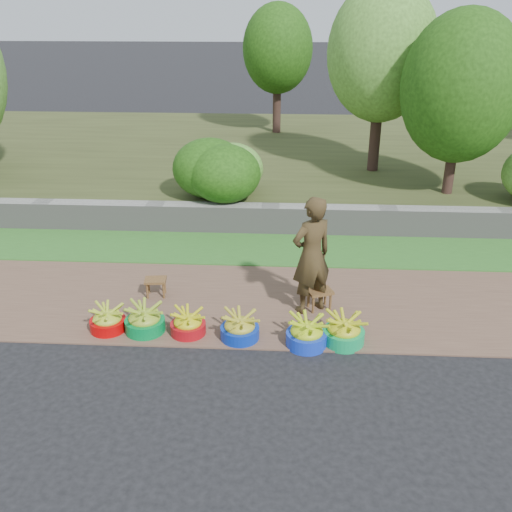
# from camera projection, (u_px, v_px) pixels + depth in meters

# --- Properties ---
(ground_plane) EXTENTS (120.00, 120.00, 0.00)m
(ground_plane) POSITION_uv_depth(u_px,v_px,m) (260.00, 350.00, 7.34)
(ground_plane) COLOR black
(ground_plane) RESTS_ON ground
(dirt_shoulder) EXTENTS (80.00, 2.50, 0.02)m
(dirt_shoulder) POSITION_uv_depth(u_px,v_px,m) (264.00, 303.00, 8.48)
(dirt_shoulder) COLOR brown
(dirt_shoulder) RESTS_ON ground
(grass_verge) EXTENTS (80.00, 1.50, 0.04)m
(grass_verge) POSITION_uv_depth(u_px,v_px,m) (269.00, 249.00, 10.29)
(grass_verge) COLOR #327127
(grass_verge) RESTS_ON ground
(retaining_wall) EXTENTS (80.00, 0.35, 0.55)m
(retaining_wall) POSITION_uv_depth(u_px,v_px,m) (270.00, 219.00, 10.96)
(retaining_wall) COLOR gray
(retaining_wall) RESTS_ON ground
(earth_bank) EXTENTS (80.00, 10.00, 0.50)m
(earth_bank) POSITION_uv_depth(u_px,v_px,m) (277.00, 157.00, 15.44)
(earth_bank) COLOR #3D4420
(earth_bank) RESTS_ON ground
(vegetation) EXTENTS (37.34, 8.42, 4.81)m
(vegetation) POSITION_uv_depth(u_px,v_px,m) (486.00, 68.00, 12.21)
(vegetation) COLOR #32201A
(vegetation) RESTS_ON earth_bank
(basin_a) EXTENTS (0.49, 0.49, 0.36)m
(basin_a) POSITION_uv_depth(u_px,v_px,m) (108.00, 320.00, 7.72)
(basin_a) COLOR #BA0305
(basin_a) RESTS_ON ground
(basin_b) EXTENTS (0.54, 0.54, 0.40)m
(basin_b) POSITION_uv_depth(u_px,v_px,m) (145.00, 320.00, 7.68)
(basin_b) COLOR #007933
(basin_b) RESTS_ON ground
(basin_c) EXTENTS (0.48, 0.48, 0.36)m
(basin_c) POSITION_uv_depth(u_px,v_px,m) (188.00, 324.00, 7.64)
(basin_c) COLOR #A20C13
(basin_c) RESTS_ON ground
(basin_d) EXTENTS (0.51, 0.51, 0.38)m
(basin_d) POSITION_uv_depth(u_px,v_px,m) (240.00, 328.00, 7.52)
(basin_d) COLOR #0A2CA5
(basin_d) RESTS_ON ground
(basin_e) EXTENTS (0.53, 0.53, 0.40)m
(basin_e) POSITION_uv_depth(u_px,v_px,m) (307.00, 333.00, 7.38)
(basin_e) COLOR #1435C8
(basin_e) RESTS_ON ground
(basin_f) EXTENTS (0.54, 0.54, 0.40)m
(basin_f) POSITION_uv_depth(u_px,v_px,m) (344.00, 331.00, 7.43)
(basin_f) COLOR #0E9A52
(basin_f) RESTS_ON ground
(stool_left) EXTENTS (0.34, 0.28, 0.28)m
(stool_left) POSITION_uv_depth(u_px,v_px,m) (156.00, 282.00, 8.57)
(stool_left) COLOR brown
(stool_left) RESTS_ON dirt_shoulder
(stool_right) EXTENTS (0.42, 0.37, 0.31)m
(stool_right) POSITION_uv_depth(u_px,v_px,m) (320.00, 294.00, 8.20)
(stool_right) COLOR brown
(stool_right) RESTS_ON dirt_shoulder
(vendor_woman) EXTENTS (0.75, 0.68, 1.72)m
(vendor_woman) POSITION_uv_depth(u_px,v_px,m) (311.00, 256.00, 7.92)
(vendor_woman) COLOR black
(vendor_woman) RESTS_ON dirt_shoulder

